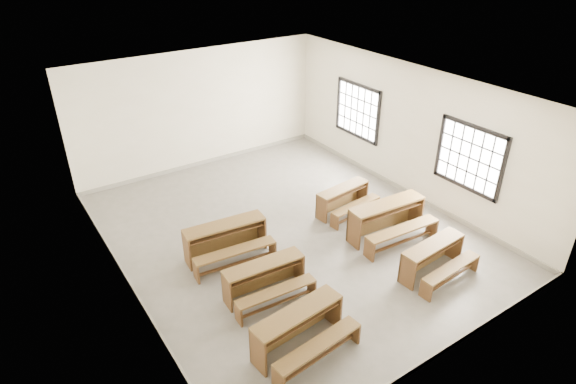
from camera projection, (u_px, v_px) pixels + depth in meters
room at (292, 141)px, 9.63m from camera, size 8.50×8.50×3.20m
desk_set_0 at (300, 327)px, 7.51m from camera, size 1.65×0.97×0.71m
desk_set_1 at (265, 277)px, 8.62m from camera, size 1.55×0.87×0.68m
desk_set_2 at (226, 238)px, 9.63m from camera, size 1.73×1.02×0.74m
desk_set_3 at (434, 256)px, 9.18m from camera, size 1.51×0.86×0.66m
desk_set_4 at (388, 217)px, 10.27m from camera, size 1.81×1.03×0.79m
desk_set_5 at (344, 198)px, 11.20m from camera, size 1.47×0.88×0.63m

